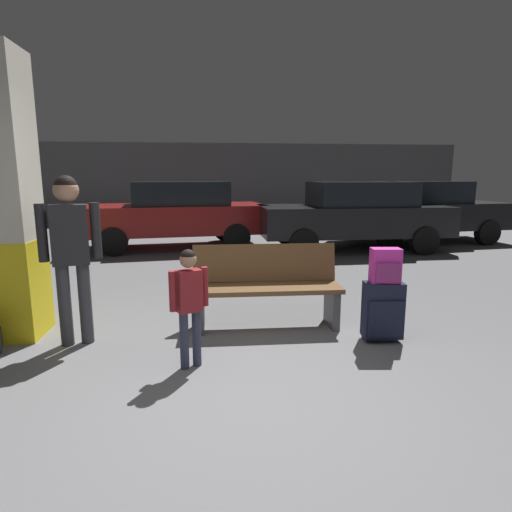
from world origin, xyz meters
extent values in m
cube|color=slate|center=(0.00, 4.00, -0.05)|extent=(18.00, 18.00, 0.10)
cube|color=#565658|center=(0.00, 12.86, 1.40)|extent=(18.00, 0.12, 2.80)
cube|color=yellow|center=(-2.27, 1.64, 0.50)|extent=(0.57, 0.57, 1.00)
cube|color=brown|center=(0.36, 1.57, 0.44)|extent=(1.61, 0.47, 0.05)
cube|color=brown|center=(0.36, 1.82, 0.68)|extent=(1.60, 0.14, 0.42)
cube|color=#4C4C51|center=(-0.36, 1.58, 0.21)|extent=(0.09, 0.40, 0.41)
cube|color=#4C4C51|center=(1.08, 1.56, 0.21)|extent=(0.09, 0.40, 0.41)
cube|color=#191E33|center=(1.45, 1.07, 0.32)|extent=(0.39, 0.23, 0.56)
cube|color=#191E33|center=(1.44, 0.95, 0.26)|extent=(0.34, 0.05, 0.36)
cube|color=#A5A5AA|center=(1.45, 1.15, 0.59)|extent=(0.14, 0.03, 0.02)
cylinder|color=black|center=(1.30, 1.16, 0.02)|extent=(0.02, 0.05, 0.04)
cylinder|color=black|center=(1.61, 1.14, 0.02)|extent=(0.02, 0.05, 0.04)
cube|color=#D833A5|center=(1.45, 1.07, 0.77)|extent=(0.30, 0.19, 0.34)
cube|color=#8E2B70|center=(1.44, 0.97, 0.72)|extent=(0.23, 0.05, 0.19)
cylinder|color=black|center=(1.45, 1.07, 0.93)|extent=(0.06, 0.03, 0.02)
cylinder|color=#33384C|center=(-0.38, 0.70, 0.25)|extent=(0.08, 0.08, 0.50)
cylinder|color=#33384C|center=(-0.48, 0.65, 0.25)|extent=(0.08, 0.08, 0.50)
cube|color=maroon|center=(-0.43, 0.67, 0.68)|extent=(0.24, 0.20, 0.36)
cylinder|color=maroon|center=(-0.30, 0.74, 0.70)|extent=(0.06, 0.06, 0.34)
cylinder|color=maroon|center=(-0.56, 0.61, 0.70)|extent=(0.06, 0.06, 0.34)
sphere|color=#A87A5B|center=(-0.43, 0.67, 0.95)|extent=(0.14, 0.14, 0.14)
sphere|color=black|center=(-0.43, 0.67, 0.97)|extent=(0.13, 0.13, 0.13)
cylinder|color=#E5D84C|center=(-0.54, 0.73, 0.70)|extent=(0.06, 0.06, 0.10)
cylinder|color=red|center=(-0.54, 0.73, 0.77)|extent=(0.01, 0.01, 0.06)
cylinder|color=#38383D|center=(-1.47, 1.35, 0.40)|extent=(0.12, 0.12, 0.80)
cylinder|color=#38383D|center=(-1.65, 1.30, 0.40)|extent=(0.12, 0.12, 0.80)
cube|color=#232326|center=(-1.56, 1.33, 1.09)|extent=(0.37, 0.27, 0.57)
cylinder|color=#232326|center=(-1.34, 1.39, 1.11)|extent=(0.09, 0.09, 0.54)
cylinder|color=#232326|center=(-1.79, 1.26, 1.11)|extent=(0.09, 0.09, 0.54)
sphere|color=#A87A5B|center=(-1.56, 1.33, 1.50)|extent=(0.23, 0.23, 0.23)
sphere|color=black|center=(-1.56, 1.33, 1.54)|extent=(0.21, 0.21, 0.21)
cube|color=#28282D|center=(-2.23, 1.20, 0.12)|extent=(0.11, 0.22, 0.19)
cube|color=black|center=(2.92, 6.35, 0.67)|extent=(4.13, 1.78, 0.64)
cube|color=black|center=(3.07, 6.35, 1.25)|extent=(2.13, 1.58, 0.52)
cylinder|color=black|center=(1.64, 5.52, 0.30)|extent=(0.60, 0.21, 0.60)
cylinder|color=black|center=(1.61, 7.12, 0.30)|extent=(0.60, 0.21, 0.60)
cylinder|color=black|center=(4.24, 5.58, 0.30)|extent=(0.60, 0.21, 0.60)
cylinder|color=black|center=(4.21, 7.18, 0.30)|extent=(0.60, 0.21, 0.60)
cube|color=black|center=(5.01, 7.30, 0.67)|extent=(4.27, 2.15, 0.64)
cube|color=black|center=(4.87, 7.29, 1.25)|extent=(2.26, 1.77, 0.52)
cylinder|color=black|center=(6.22, 8.24, 0.30)|extent=(0.62, 0.27, 0.60)
cylinder|color=black|center=(6.40, 6.65, 0.30)|extent=(0.62, 0.27, 0.60)
cylinder|color=black|center=(3.63, 7.95, 0.30)|extent=(0.62, 0.27, 0.60)
cylinder|color=black|center=(3.81, 6.36, 0.30)|extent=(0.62, 0.27, 0.60)
cube|color=maroon|center=(-1.05, 7.11, 0.67)|extent=(4.28, 2.21, 0.64)
cube|color=black|center=(-0.90, 7.13, 1.25)|extent=(2.28, 1.79, 0.52)
cylinder|color=black|center=(-2.24, 6.15, 0.30)|extent=(0.62, 0.27, 0.60)
cylinder|color=black|center=(-2.44, 7.73, 0.30)|extent=(0.62, 0.27, 0.60)
cylinder|color=black|center=(0.34, 6.48, 0.30)|extent=(0.62, 0.27, 0.60)
cylinder|color=black|center=(0.14, 8.07, 0.30)|extent=(0.62, 0.27, 0.60)
camera|label=1|loc=(-0.24, -2.82, 1.63)|focal=29.85mm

